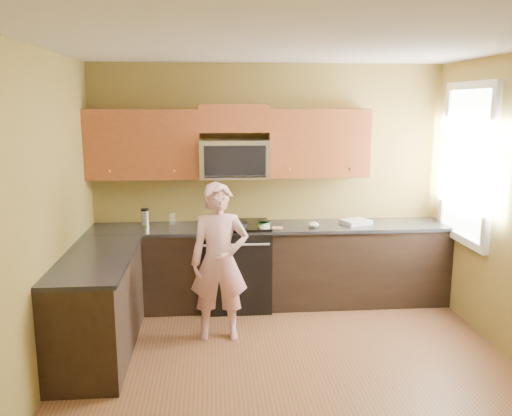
{
  "coord_description": "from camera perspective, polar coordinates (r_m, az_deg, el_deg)",
  "views": [
    {
      "loc": [
        -0.65,
        -4.09,
        2.27
      ],
      "look_at": [
        -0.2,
        1.3,
        1.2
      ],
      "focal_mm": 37.55,
      "sensor_mm": 36.0,
      "label": 1
    }
  ],
  "objects": [
    {
      "name": "glass_c",
      "position": [
        6.11,
        -8.91,
        -1.15
      ],
      "size": [
        0.07,
        0.07,
        0.12
      ],
      "primitive_type": "cylinder",
      "rotation": [
        0.0,
        0.0,
        0.04
      ],
      "color": "silver",
      "rests_on": "countertop_back"
    },
    {
      "name": "stove",
      "position": [
        6.04,
        -2.2,
        -6.1
      ],
      "size": [
        0.76,
        0.65,
        0.95
      ],
      "primitive_type": null,
      "color": "black",
      "rests_on": "floor"
    },
    {
      "name": "upper_cab_left",
      "position": [
        6.03,
        -11.79,
        3.13
      ],
      "size": [
        1.22,
        0.33,
        0.75
      ],
      "primitive_type": null,
      "color": "brown",
      "rests_on": "wall_back"
    },
    {
      "name": "travel_mug",
      "position": [
        6.11,
        -11.7,
        -1.82
      ],
      "size": [
        0.1,
        0.1,
        0.19
      ],
      "primitive_type": null,
      "rotation": [
        0.0,
        0.0,
        -0.1
      ],
      "color": "silver",
      "rests_on": "countertop_back"
    },
    {
      "name": "ceiling",
      "position": [
        4.17,
        4.43,
        17.09
      ],
      "size": [
        4.0,
        4.0,
        0.0
      ],
      "primitive_type": "plane",
      "rotation": [
        3.14,
        0.0,
        0.0
      ],
      "color": "white",
      "rests_on": "ground"
    },
    {
      "name": "wall_front",
      "position": [
        2.38,
        11.77,
        -11.81
      ],
      "size": [
        4.0,
        0.0,
        4.0
      ],
      "primitive_type": "plane",
      "rotation": [
        -1.57,
        0.0,
        0.0
      ],
      "color": "olive",
      "rests_on": "ground"
    },
    {
      "name": "napkin_b",
      "position": [
        5.89,
        6.14,
        -1.8
      ],
      "size": [
        0.16,
        0.17,
        0.07
      ],
      "primitive_type": "ellipsoid",
      "rotation": [
        0.0,
        0.0,
        0.36
      ],
      "color": "silver",
      "rests_on": "countertop_back"
    },
    {
      "name": "wall_left",
      "position": [
        4.41,
        -22.51,
        -1.72
      ],
      "size": [
        0.0,
        4.0,
        4.0
      ],
      "primitive_type": "plane",
      "rotation": [
        1.57,
        0.0,
        1.57
      ],
      "color": "olive",
      "rests_on": "ground"
    },
    {
      "name": "cabinet_back_run",
      "position": [
        6.11,
        1.57,
        -6.25
      ],
      "size": [
        4.0,
        0.6,
        0.88
      ],
      "primitive_type": "cube",
      "color": "black",
      "rests_on": "floor"
    },
    {
      "name": "window",
      "position": [
        5.94,
        21.6,
        4.41
      ],
      "size": [
        0.06,
        1.06,
        1.66
      ],
      "primitive_type": null,
      "color": "white",
      "rests_on": "wall_right"
    },
    {
      "name": "floor",
      "position": [
        4.72,
        3.92,
        -17.56
      ],
      "size": [
        4.0,
        4.0,
        0.0
      ],
      "primitive_type": "plane",
      "color": "brown",
      "rests_on": "ground"
    },
    {
      "name": "dish_towel",
      "position": [
        6.14,
        10.58,
        -1.46
      ],
      "size": [
        0.37,
        0.34,
        0.05
      ],
      "primitive_type": "cube",
      "rotation": [
        0.0,
        0.0,
        0.39
      ],
      "color": "silver",
      "rests_on": "countertop_back"
    },
    {
      "name": "countertop_back",
      "position": [
        5.98,
        1.6,
        -2.07
      ],
      "size": [
        4.0,
        0.62,
        0.04
      ],
      "primitive_type": "cube",
      "color": "black",
      "rests_on": "cabinet_back_run"
    },
    {
      "name": "cabinet_left_run",
      "position": [
        5.14,
        -16.48,
        -10.13
      ],
      "size": [
        0.6,
        1.6,
        0.88
      ],
      "primitive_type": "cube",
      "color": "black",
      "rests_on": "floor"
    },
    {
      "name": "napkin_a",
      "position": [
        5.72,
        0.94,
        -2.15
      ],
      "size": [
        0.14,
        0.15,
        0.06
      ],
      "primitive_type": "ellipsoid",
      "rotation": [
        0.0,
        0.0,
        -0.33
      ],
      "color": "silver",
      "rests_on": "countertop_back"
    },
    {
      "name": "upper_cab_over_mw",
      "position": [
        5.93,
        -2.39,
        9.53
      ],
      "size": [
        0.76,
        0.33,
        0.3
      ],
      "primitive_type": "cube",
      "color": "brown",
      "rests_on": "wall_back"
    },
    {
      "name": "upper_cab_right",
      "position": [
        6.1,
        6.53,
        3.39
      ],
      "size": [
        1.12,
        0.33,
        0.75
      ],
      "primitive_type": null,
      "color": "brown",
      "rests_on": "wall_back"
    },
    {
      "name": "countertop_left",
      "position": [
        5.0,
        -16.66,
        -5.21
      ],
      "size": [
        0.62,
        1.6,
        0.04
      ],
      "primitive_type": "cube",
      "color": "black",
      "rests_on": "cabinet_left_run"
    },
    {
      "name": "wall_back",
      "position": [
        6.19,
        1.31,
        2.64
      ],
      "size": [
        4.0,
        0.0,
        4.0
      ],
      "primitive_type": "plane",
      "rotation": [
        1.57,
        0.0,
        0.0
      ],
      "color": "olive",
      "rests_on": "ground"
    },
    {
      "name": "butter_tub",
      "position": [
        5.8,
        0.83,
        -2.27
      ],
      "size": [
        0.17,
        0.17,
        0.1
      ],
      "primitive_type": null,
      "rotation": [
        0.0,
        0.0,
        0.31
      ],
      "color": "yellow",
      "rests_on": "countertop_back"
    },
    {
      "name": "toast_slice",
      "position": [
        5.82,
        2.27,
        -2.15
      ],
      "size": [
        0.14,
        0.14,
        0.01
      ],
      "primitive_type": "cube",
      "rotation": [
        0.0,
        0.0,
        -0.33
      ],
      "color": "#B27F47",
      "rests_on": "countertop_back"
    },
    {
      "name": "woman",
      "position": [
        5.17,
        -3.91,
        -5.75
      ],
      "size": [
        0.56,
        0.37,
        1.53
      ],
      "primitive_type": "imported",
      "rotation": [
        0.0,
        0.0,
        -0.01
      ],
      "color": "#DD6E7F",
      "rests_on": "floor"
    },
    {
      "name": "microwave",
      "position": [
        5.95,
        -2.32,
        3.26
      ],
      "size": [
        0.76,
        0.4,
        0.42
      ],
      "primitive_type": null,
      "color": "silver",
      "rests_on": "wall_back"
    },
    {
      "name": "frying_pan",
      "position": [
        5.79,
        -2.05,
        -2.01
      ],
      "size": [
        0.29,
        0.44,
        0.05
      ],
      "primitive_type": null,
      "rotation": [
        0.0,
        0.0,
        0.15
      ],
      "color": "black",
      "rests_on": "stove"
    }
  ]
}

